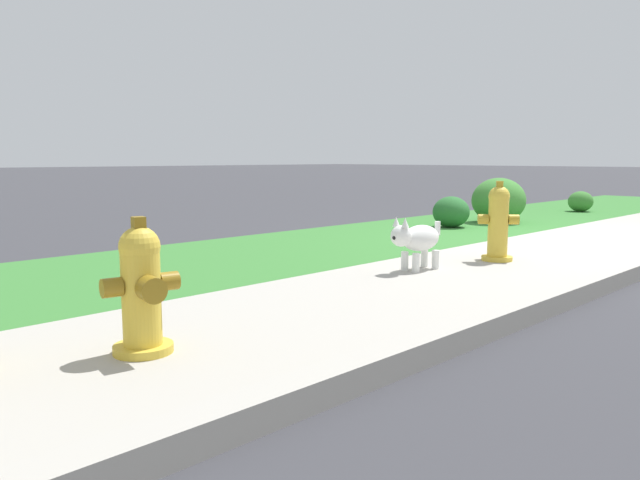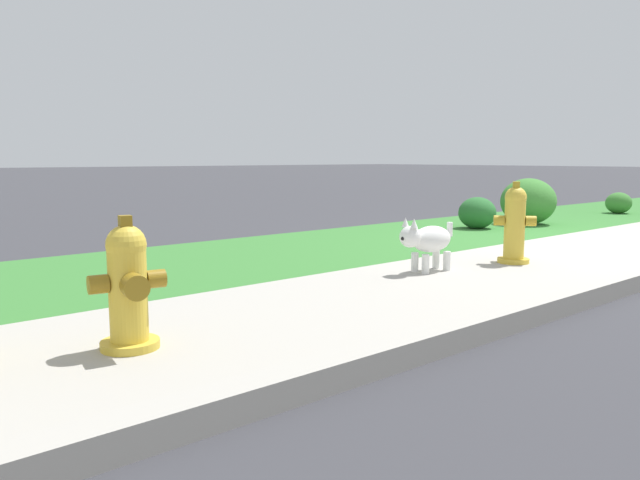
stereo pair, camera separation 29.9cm
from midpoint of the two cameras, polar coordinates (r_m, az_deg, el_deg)
ground_plane at (r=7.48m, az=27.28°, el=-0.47°), size 120.00×120.00×0.00m
sidewalk_pavement at (r=7.48m, az=27.28°, el=-0.43°), size 18.00×1.80×0.01m
grass_verge at (r=8.45m, az=14.13°, el=1.00°), size 18.00×2.35×0.01m
fire_hydrant_at_driveway at (r=5.78m, az=18.79°, el=1.33°), size 0.33×0.34×0.73m
fire_hydrant_mid_block at (r=3.10m, az=-14.51°, el=-4.25°), size 0.37×0.34×0.66m
small_white_dog at (r=5.14m, az=11.42°, el=-0.03°), size 0.59×0.24×0.46m
shrub_bush_near_lamp at (r=9.28m, az=19.39°, el=3.35°), size 0.76×0.76×0.65m
shrub_bush_mid_verge at (r=8.52m, az=15.16°, el=2.41°), size 0.49×0.49×0.42m
shrub_bush_far_verge at (r=11.68m, az=26.31°, el=3.05°), size 0.42×0.42×0.35m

